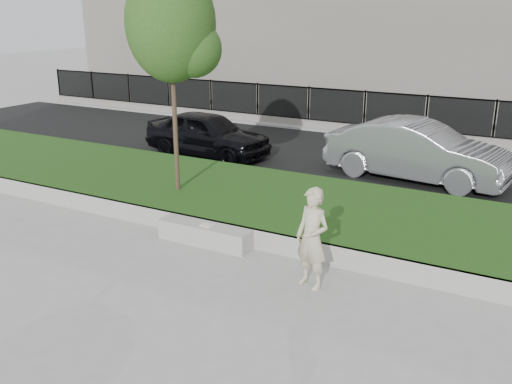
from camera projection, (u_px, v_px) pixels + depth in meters
The scene contains 12 objects.
ground at pixel (184, 258), 10.55m from camera, with size 90.00×90.00×0.00m, color gray.
grass_bank at pixel (261, 202), 12.99m from camera, with size 34.00×4.00×0.40m, color black.
grass_kerb at pixel (214, 230), 11.35m from camera, with size 34.00×0.08×0.40m, color gray.
street at pixel (345, 157), 17.63m from camera, with size 34.00×7.00×0.04m, color black.
far_pavement at pixel (387, 130), 21.36m from camera, with size 34.00×3.00×0.12m, color gray.
iron_fence at pixel (380, 122), 20.38m from camera, with size 32.00×0.30×1.50m.
stone_bench at pixel (205, 234), 11.17m from camera, with size 1.95×0.49×0.40m, color gray.
man at pixel (312, 238), 9.25m from camera, with size 0.62×0.41×1.71m, color beige.
book at pixel (207, 225), 11.03m from camera, with size 0.24×0.17×0.03m, color beige.
young_tree at pixel (174, 28), 12.15m from camera, with size 2.03×1.94×4.97m.
car_dark at pixel (207, 134), 17.52m from camera, with size 1.62×4.04×1.38m, color black.
car_silver at pixel (417, 151), 15.00m from camera, with size 1.66×4.76×1.57m, color gray.
Camera 1 is at (5.83, -7.81, 4.42)m, focal length 40.00 mm.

